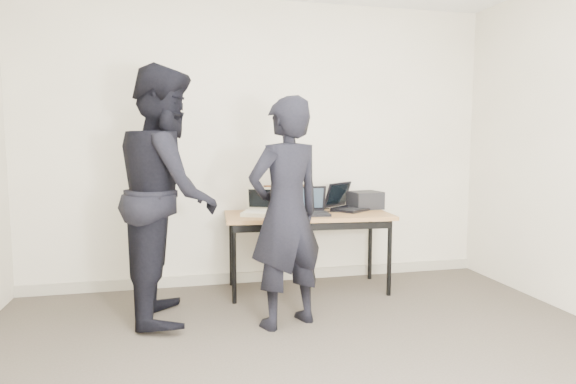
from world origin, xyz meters
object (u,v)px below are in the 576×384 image
object	(u,v)px
leather_satchel	(284,198)
person_typist	(286,213)
laptop_beige	(260,210)
laptop_right	(347,204)
equipment_box	(365,200)
desk	(308,220)
laptop_center	(310,208)
person_observer	(168,194)

from	to	relation	value
leather_satchel	person_typist	bearing A→B (deg)	-99.23
laptop_beige	laptop_right	size ratio (longest dim) A/B	0.77
leather_satchel	equipment_box	distance (m)	0.81
desk	leather_satchel	world-z (taller)	leather_satchel
laptop_center	laptop_right	xyz separation A→B (m)	(0.42, 0.18, 0.00)
laptop_beige	person_observer	bearing A→B (deg)	-132.10
person_typist	person_observer	size ratio (longest dim) A/B	0.87
laptop_beige	laptop_right	bearing A→B (deg)	28.60
laptop_center	laptop_beige	bearing A→B (deg)	177.12
laptop_right	leather_satchel	size ratio (longest dim) A/B	1.34
person_typist	person_observer	distance (m)	0.95
laptop_beige	person_observer	distance (m)	0.91
laptop_center	equipment_box	distance (m)	0.66
laptop_beige	equipment_box	xyz separation A→B (m)	(1.07, 0.16, 0.04)
person_typist	laptop_beige	bearing A→B (deg)	-107.56
laptop_center	desk	bearing A→B (deg)	106.76
person_observer	desk	bearing A→B (deg)	-72.50
equipment_box	person_typist	size ratio (longest dim) A/B	0.17
desk	laptop_center	xyz separation A→B (m)	(0.01, -0.04, 0.12)
leather_satchel	laptop_center	bearing A→B (deg)	-52.60
laptop_center	leather_satchel	xyz separation A→B (m)	(-0.19, 0.26, 0.07)
desk	laptop_beige	distance (m)	0.45
desk	laptop_beige	bearing A→B (deg)	-179.85
desk	laptop_center	size ratio (longest dim) A/B	4.42
laptop_right	person_observer	world-z (taller)	person_observer
desk	laptop_beige	world-z (taller)	laptop_beige
laptop_center	laptop_right	distance (m)	0.45
leather_satchel	laptop_beige	bearing A→B (deg)	-140.27
equipment_box	person_typist	world-z (taller)	person_typist
laptop_center	person_typist	size ratio (longest dim) A/B	0.21
leather_satchel	person_observer	bearing A→B (deg)	-147.93
leather_satchel	equipment_box	size ratio (longest dim) A/B	1.25
laptop_right	person_typist	xyz separation A→B (m)	(-0.80, -0.92, 0.07)
laptop_right	equipment_box	size ratio (longest dim) A/B	1.67
laptop_right	laptop_center	bearing A→B (deg)	166.83
leather_satchel	person_observer	xyz separation A→B (m)	(-1.05, -0.61, 0.13)
desk	person_typist	distance (m)	0.88
laptop_center	person_observer	distance (m)	1.30
laptop_right	laptop_beige	bearing A→B (deg)	150.97
desk	person_typist	xyz separation A→B (m)	(-0.38, -0.77, 0.19)
desk	laptop_right	distance (m)	0.46
laptop_beige	equipment_box	distance (m)	1.08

